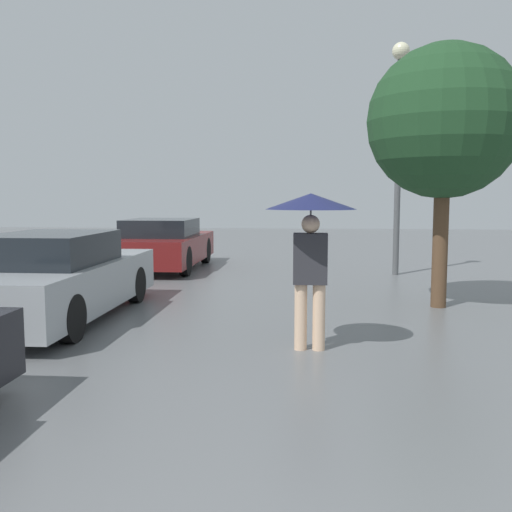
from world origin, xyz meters
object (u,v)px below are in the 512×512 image
at_px(tree, 444,123).
at_px(street_lamp, 399,123).
at_px(pedestrian, 311,226).
at_px(parked_car_farthest, 163,245).
at_px(parked_car_middle, 57,278).

relative_size(tree, street_lamp, 0.80).
relative_size(pedestrian, parked_car_farthest, 0.43).
bearing_deg(tree, pedestrian, -126.97).
xyz_separation_m(pedestrian, parked_car_middle, (-3.55, 1.35, -0.83)).
distance_m(tree, street_lamp, 3.77).
relative_size(pedestrian, tree, 0.44).
height_order(parked_car_middle, tree, tree).
relative_size(parked_car_middle, street_lamp, 0.84).
bearing_deg(parked_car_middle, pedestrian, -20.79).
distance_m(parked_car_farthest, street_lamp, 6.10).
distance_m(pedestrian, street_lamp, 7.00).
distance_m(parked_car_middle, tree, 6.17).
xyz_separation_m(parked_car_farthest, tree, (5.50, -4.37, 2.27)).
xyz_separation_m(parked_car_middle, tree, (5.58, 1.35, 2.27)).
bearing_deg(parked_car_farthest, tree, -38.43).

